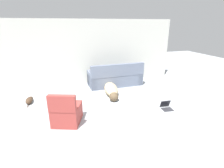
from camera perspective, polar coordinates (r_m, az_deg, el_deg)
The scene contains 7 objects.
ground_plane at distance 3.81m, azimuth 0.57°, elevation -17.72°, with size 20.00×20.00×0.00m, color #999EA3.
wall_back at distance 6.93m, azimuth -9.22°, elevation 10.12°, with size 7.37×0.06×2.45m.
couch at distance 6.76m, azimuth 1.10°, elevation 2.00°, with size 2.05×0.87×0.90m.
dog at distance 5.93m, azimuth -0.23°, elevation -1.94°, with size 0.62×1.68×0.30m.
cat at distance 5.88m, azimuth -25.37°, elevation -4.79°, with size 0.21×0.61×0.17m.
laptop_open at distance 5.22m, azimuth 17.24°, elevation -6.89°, with size 0.31×0.33×0.22m.
side_chair at distance 4.36m, azimuth -14.62°, elevation -9.03°, with size 0.81×0.85×0.83m.
Camera 1 is at (-0.92, -2.91, 2.29)m, focal length 28.00 mm.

